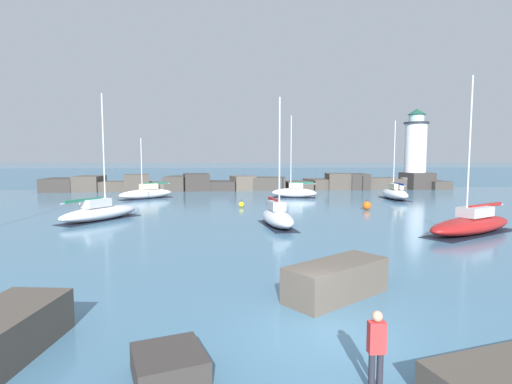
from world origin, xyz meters
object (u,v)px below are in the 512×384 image
at_px(sailboat_moored_0, 100,212).
at_px(mooring_buoy_orange_near, 241,205).
at_px(sailboat_moored_1, 472,224).
at_px(person_on_rocks, 376,346).
at_px(sailboat_moored_4, 277,217).
at_px(mooring_buoy_far_side, 367,206).
at_px(sailboat_moored_5, 395,193).
at_px(sailboat_moored_2, 294,192).
at_px(lighthouse, 415,155).
at_px(sailboat_moored_3, 146,193).

relative_size(sailboat_moored_0, mooring_buoy_orange_near, 13.28).
height_order(sailboat_moored_1, mooring_buoy_orange_near, sailboat_moored_1).
bearing_deg(person_on_rocks, sailboat_moored_1, 52.16).
xyz_separation_m(sailboat_moored_1, mooring_buoy_orange_near, (-14.41, 14.75, -0.37)).
relative_size(sailboat_moored_4, mooring_buoy_far_side, 9.16).
xyz_separation_m(sailboat_moored_5, mooring_buoy_orange_near, (-18.36, -5.99, -0.45)).
height_order(sailboat_moored_0, sailboat_moored_5, sailboat_moored_0).
bearing_deg(sailboat_moored_1, person_on_rocks, -127.84).
bearing_deg(mooring_buoy_orange_near, sailboat_moored_2, 52.00).
relative_size(lighthouse, mooring_buoy_far_side, 12.43).
bearing_deg(sailboat_moored_1, sailboat_moored_5, 79.24).
bearing_deg(lighthouse, person_on_rocks, -116.95).
height_order(sailboat_moored_3, mooring_buoy_far_side, sailboat_moored_3).
xyz_separation_m(sailboat_moored_2, sailboat_moored_5, (11.48, -2.81, 0.02)).
height_order(lighthouse, mooring_buoy_far_side, lighthouse).
bearing_deg(mooring_buoy_orange_near, sailboat_moored_4, -79.13).
height_order(lighthouse, sailboat_moored_2, lighthouse).
distance_m(sailboat_moored_0, mooring_buoy_far_side, 23.74).
bearing_deg(sailboat_moored_4, mooring_buoy_orange_near, 100.87).
bearing_deg(sailboat_moored_4, sailboat_moored_5, 46.36).
bearing_deg(person_on_rocks, mooring_buoy_far_side, 70.24).
xyz_separation_m(sailboat_moored_2, sailboat_moored_3, (-17.85, 0.29, -0.04)).
bearing_deg(sailboat_moored_2, sailboat_moored_4, -103.49).
height_order(sailboat_moored_1, sailboat_moored_4, sailboat_moored_1).
bearing_deg(mooring_buoy_far_side, lighthouse, 55.47).
bearing_deg(person_on_rocks, sailboat_moored_5, 65.71).
relative_size(sailboat_moored_0, sailboat_moored_2, 1.00).
xyz_separation_m(sailboat_moored_5, person_on_rocks, (-16.87, -37.38, 0.28)).
relative_size(sailboat_moored_4, person_on_rocks, 5.12).
xyz_separation_m(sailboat_moored_1, sailboat_moored_3, (-25.38, 23.84, 0.02)).
bearing_deg(sailboat_moored_3, mooring_buoy_orange_near, -39.65).
bearing_deg(lighthouse, sailboat_moored_1, -111.00).
xyz_separation_m(lighthouse, sailboat_moored_5, (-9.80, -15.06, -4.58)).
relative_size(sailboat_moored_3, sailboat_moored_5, 0.78).
height_order(mooring_buoy_orange_near, person_on_rocks, person_on_rocks).
height_order(sailboat_moored_1, person_on_rocks, sailboat_moored_1).
relative_size(sailboat_moored_3, mooring_buoy_far_side, 7.20).
xyz_separation_m(sailboat_moored_1, mooring_buoy_far_side, (-2.63, 12.00, -0.25)).
height_order(sailboat_moored_2, sailboat_moored_4, sailboat_moored_2).
bearing_deg(sailboat_moored_4, sailboat_moored_2, 76.51).
height_order(sailboat_moored_3, mooring_buoy_orange_near, sailboat_moored_3).
height_order(lighthouse, mooring_buoy_orange_near, lighthouse).
bearing_deg(sailboat_moored_4, mooring_buoy_far_side, 40.62).
bearing_deg(sailboat_moored_2, lighthouse, 29.92).
bearing_deg(sailboat_moored_5, lighthouse, 56.95).
bearing_deg(sailboat_moored_0, sailboat_moored_1, -16.48).
relative_size(sailboat_moored_1, mooring_buoy_far_side, 10.11).
height_order(sailboat_moored_0, sailboat_moored_4, sailboat_moored_0).
distance_m(sailboat_moored_5, mooring_buoy_far_side, 10.94).
bearing_deg(mooring_buoy_orange_near, sailboat_moored_1, -45.66).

